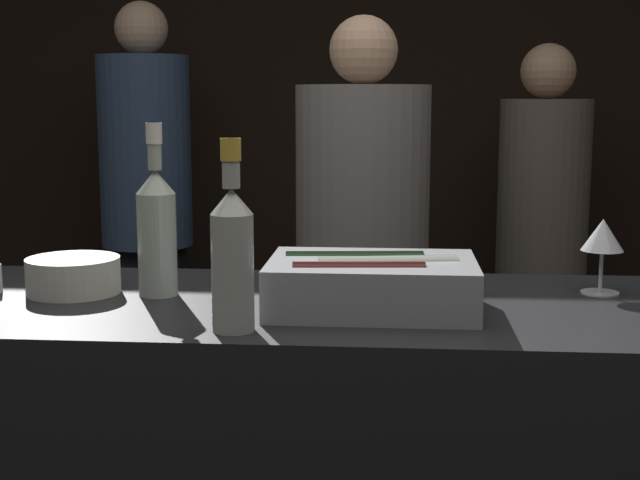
# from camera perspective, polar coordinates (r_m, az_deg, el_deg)

# --- Properties ---
(wall_back_chalkboard) EXTENTS (6.40, 0.06, 2.80)m
(wall_back_chalkboard) POSITION_cam_1_polar(r_m,az_deg,el_deg) (4.13, 2.76, 8.60)
(wall_back_chalkboard) COLOR black
(wall_back_chalkboard) RESTS_ON ground_plane
(ice_bin_with_bottles) EXTENTS (0.40, 0.27, 0.11)m
(ice_bin_with_bottles) POSITION_cam_1_polar(r_m,az_deg,el_deg) (1.71, 3.29, -2.70)
(ice_bin_with_bottles) COLOR #9EA0A5
(ice_bin_with_bottles) RESTS_ON bar_counter
(bowl_white) EXTENTS (0.19, 0.19, 0.07)m
(bowl_white) POSITION_cam_1_polar(r_m,az_deg,el_deg) (1.92, -15.50, -2.13)
(bowl_white) COLOR silver
(bowl_white) RESTS_ON bar_counter
(wine_glass) EXTENTS (0.09, 0.09, 0.16)m
(wine_glass) POSITION_cam_1_polar(r_m,az_deg,el_deg) (1.92, 17.64, 0.13)
(wine_glass) COLOR silver
(wine_glass) RESTS_ON bar_counter
(rose_wine_bottle) EXTENTS (0.07, 0.07, 0.34)m
(rose_wine_bottle) POSITION_cam_1_polar(r_m,az_deg,el_deg) (1.54, -5.63, -0.75)
(rose_wine_bottle) COLOR #B2B7AD
(rose_wine_bottle) RESTS_ON bar_counter
(white_wine_bottle) EXTENTS (0.08, 0.08, 0.35)m
(white_wine_bottle) POSITION_cam_1_polar(r_m,az_deg,el_deg) (1.85, -10.41, 0.83)
(white_wine_bottle) COLOR #9EA899
(white_wine_bottle) RESTS_ON bar_counter
(person_in_hoodie) EXTENTS (0.42, 0.42, 1.69)m
(person_in_hoodie) POSITION_cam_1_polar(r_m,az_deg,el_deg) (2.82, 2.70, -1.34)
(person_in_hoodie) COLOR black
(person_in_hoodie) RESTS_ON ground_plane
(person_blond_tee) EXTENTS (0.37, 0.37, 1.81)m
(person_blond_tee) POSITION_cam_1_polar(r_m,az_deg,el_deg) (3.69, -11.03, 2.35)
(person_blond_tee) COLOR black
(person_blond_tee) RESTS_ON ground_plane
(person_grey_polo) EXTENTS (0.35, 0.35, 1.64)m
(person_grey_polo) POSITION_cam_1_polar(r_m,az_deg,el_deg) (3.60, 14.00, 0.48)
(person_grey_polo) COLOR black
(person_grey_polo) RESTS_ON ground_plane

